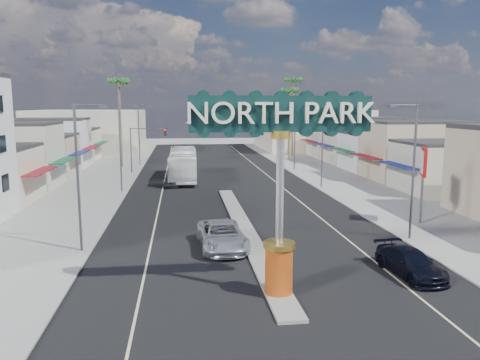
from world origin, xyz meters
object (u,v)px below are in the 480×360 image
object	(u,v)px
streetlight_l_mid	(122,143)
suv_left	(222,235)
palm_left_far	(119,87)
streetlight_r_far	(279,131)
car_parked_left	(172,180)
streetlight_l_far	(140,132)
palm_right_mid	(290,95)
traffic_signal_left	(145,141)
palm_right_far	(293,85)
streetlight_r_mid	(321,142)
suv_right	(410,263)
traffic_signal_right	(282,140)
gateway_sign	(280,171)
streetlight_r_near	(411,165)
city_bus	(183,164)
streetlight_l_near	(80,170)
bank_pylon_sign	(423,166)

from	to	relation	value
streetlight_l_mid	suv_left	world-z (taller)	streetlight_l_mid
palm_left_far	suv_left	distance (m)	43.10
streetlight_r_far	car_parked_left	size ratio (longest dim) A/B	2.20
streetlight_l_far	palm_right_mid	distance (m)	24.41
traffic_signal_left	palm_right_far	size ratio (longest dim) A/B	0.43
streetlight_r_mid	palm_left_far	distance (m)	31.47
suv_right	traffic_signal_right	bearing A→B (deg)	80.89
gateway_sign	palm_right_far	bearing A→B (deg)	75.97
traffic_signal_right	streetlight_r_near	xyz separation A→B (m)	(1.25, -33.99, 0.79)
gateway_sign	traffic_signal_left	world-z (taller)	gateway_sign
gateway_sign	streetlight_r_near	bearing A→B (deg)	37.55
palm_left_far	palm_right_mid	xyz separation A→B (m)	(26.00, 6.00, -0.90)
streetlight_r_near	city_bus	xyz separation A→B (m)	(-14.67, 28.06, -3.21)
streetlight_l_near	bank_pylon_sign	distance (m)	24.06
palm_right_mid	car_parked_left	distance (m)	30.88
traffic_signal_left	palm_right_mid	bearing A→B (deg)	28.42
streetlight_l_near	streetlight_l_far	world-z (taller)	same
streetlight_l_mid	suv_left	distance (m)	22.37
streetlight_l_near	streetlight_r_mid	size ratio (longest dim) A/B	1.00
streetlight_r_mid	palm_right_far	distance (m)	33.14
palm_left_far	gateway_sign	bearing A→B (deg)	-74.85
suv_left	suv_right	world-z (taller)	suv_left
streetlight_r_mid	traffic_signal_right	bearing A→B (deg)	95.10
streetlight_l_far	streetlight_r_far	xyz separation A→B (m)	(20.87, 0.00, 0.00)
palm_right_far	traffic_signal_left	bearing A→B (deg)	-143.33
streetlight_r_near	suv_right	bearing A→B (deg)	-115.65
streetlight_r_mid	palm_right_far	bearing A→B (deg)	81.88
streetlight_r_mid	palm_right_mid	size ratio (longest dim) A/B	0.74
car_parked_left	palm_left_far	bearing A→B (deg)	121.29
streetlight_r_near	streetlight_l_near	bearing A→B (deg)	180.00
streetlight_r_mid	palm_left_far	bearing A→B (deg)	139.52
palm_right_far	car_parked_left	size ratio (longest dim) A/B	3.44
gateway_sign	streetlight_l_far	bearing A→B (deg)	101.78
streetlight_r_far	palm_right_mid	bearing A→B (deg)	57.31
palm_left_far	suv_left	bearing A→B (deg)	-74.73
streetlight_l_far	car_parked_left	world-z (taller)	streetlight_l_far
streetlight_r_near	suv_left	bearing A→B (deg)	-178.70
gateway_sign	suv_left	world-z (taller)	gateway_sign
streetlight_l_near	suv_right	size ratio (longest dim) A/B	1.87
traffic_signal_left	palm_right_far	distance (m)	31.22
streetlight_l_near	car_parked_left	world-z (taller)	streetlight_l_near
streetlight_r_near	streetlight_r_mid	distance (m)	20.00
traffic_signal_right	streetlight_r_mid	xyz separation A→B (m)	(1.25, -13.99, 0.79)
streetlight_r_far	car_parked_left	distance (m)	24.92
streetlight_l_far	city_bus	size ratio (longest dim) A/B	0.68
streetlight_l_near	streetlight_r_far	distance (m)	46.90
streetlight_r_far	city_bus	world-z (taller)	streetlight_r_far
palm_right_far	bank_pylon_sign	bearing A→B (deg)	-91.99
streetlight_l_mid	palm_right_far	bearing A→B (deg)	51.52
palm_left_far	suv_right	xyz separation A→B (m)	(20.43, -46.26, -10.80)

